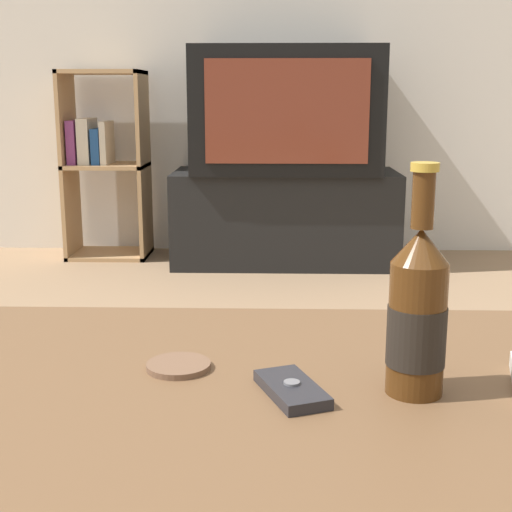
# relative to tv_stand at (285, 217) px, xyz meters

# --- Properties ---
(coffee_table) EXTENTS (1.27, 0.68, 0.47)m
(coffee_table) POSITION_rel_tv_stand_xyz_m (-0.19, -2.70, 0.18)
(coffee_table) COLOR brown
(coffee_table) RESTS_ON ground_plane
(tv_stand) EXTENTS (1.10, 0.50, 0.46)m
(tv_stand) POSITION_rel_tv_stand_xyz_m (0.00, 0.00, 0.00)
(tv_stand) COLOR black
(tv_stand) RESTS_ON ground_plane
(television) EXTENTS (0.89, 0.57, 0.59)m
(television) POSITION_rel_tv_stand_xyz_m (-0.00, -0.00, 0.52)
(television) COLOR black
(television) RESTS_ON tv_stand
(bookshelf) EXTENTS (0.41, 0.30, 0.94)m
(bookshelf) POSITION_rel_tv_stand_xyz_m (-0.93, 0.11, 0.28)
(bookshelf) COLOR tan
(bookshelf) RESTS_ON ground_plane
(beer_bottle) EXTENTS (0.07, 0.07, 0.28)m
(beer_bottle) POSITION_rel_tv_stand_xyz_m (0.12, -2.70, 0.34)
(beer_bottle) COLOR #47280F
(beer_bottle) RESTS_ON coffee_table
(cell_phone) EXTENTS (0.09, 0.13, 0.02)m
(cell_phone) POSITION_rel_tv_stand_xyz_m (-0.03, -2.71, 0.25)
(cell_phone) COLOR #232328
(cell_phone) RESTS_ON coffee_table
(coaster) EXTENTS (0.08, 0.08, 0.01)m
(coaster) POSITION_rel_tv_stand_xyz_m (-0.17, -2.63, 0.25)
(coaster) COLOR brown
(coaster) RESTS_ON coffee_table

